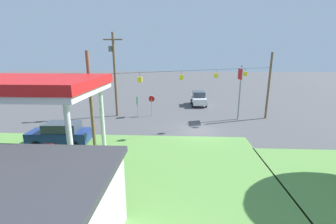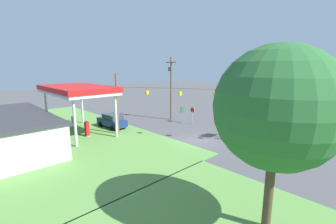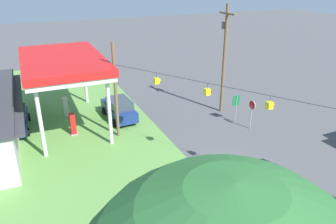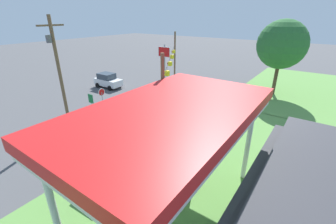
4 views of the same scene
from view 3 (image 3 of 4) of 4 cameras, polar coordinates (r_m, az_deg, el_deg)
ground_plane at (r=21.70m, az=10.72°, el=-10.73°), size 160.00×160.00×0.00m
gas_station_canopy at (r=27.40m, az=-17.91°, el=8.11°), size 10.84×6.13×5.89m
fuel_pump_near at (r=27.00m, az=-16.22°, el=-2.13°), size 0.71×0.56×1.79m
fuel_pump_far at (r=30.66m, az=-17.36°, el=0.79°), size 0.71×0.56×1.79m
car_at_pumps_front at (r=28.99m, az=-8.53°, el=0.60°), size 4.84×2.31×1.89m
car_at_pumps_rear at (r=29.54m, az=-25.09°, el=-1.22°), size 5.12×2.32×1.65m
stop_sign_roadside at (r=27.37m, az=14.39°, el=0.63°), size 0.80×0.08×2.50m
route_sign at (r=28.42m, az=11.79°, el=1.50°), size 0.10×0.70×2.40m
utility_pole_main at (r=29.48m, az=9.77°, el=9.91°), size 2.20×0.44×9.61m
signal_span_gantry at (r=19.76m, az=11.62°, el=-0.79°), size 16.68×10.24×7.45m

